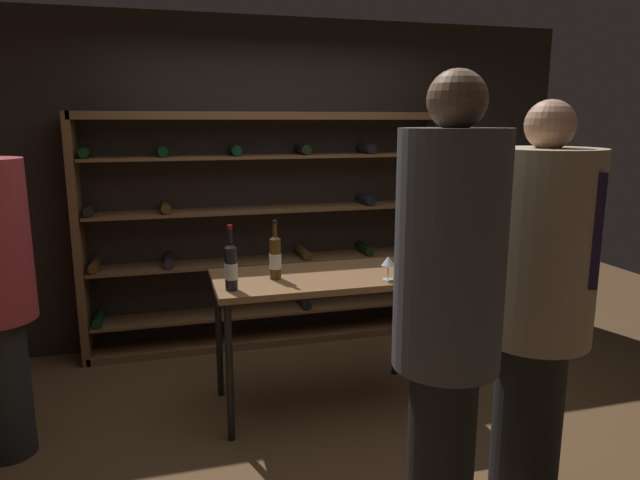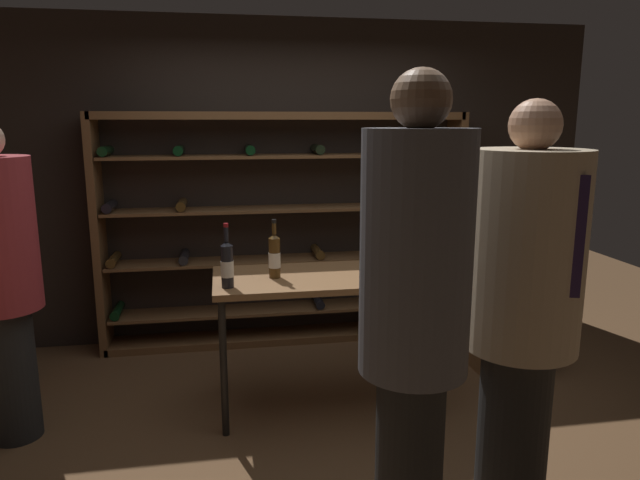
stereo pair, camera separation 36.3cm
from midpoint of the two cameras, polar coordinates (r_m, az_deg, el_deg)
name	(u,v)px [view 1 (the left image)]	position (r m, az deg, el deg)	size (l,w,h in m)	color
ground_plane	(330,425)	(3.76, -1.94, -17.86)	(9.39, 9.39, 0.00)	brown
back_wall	(273,182)	(4.96, -6.73, 5.65)	(5.23, 0.10, 2.68)	black
wine_rack	(270,230)	(4.80, -7.13, 0.94)	(3.02, 0.32, 1.92)	brown
tasting_table	(322,288)	(3.72, -2.56, -4.75)	(1.39, 0.68, 0.89)	brown
person_bystander_dark_jacket	(448,305)	(2.33, 8.14, -6.40)	(0.43, 0.43, 2.04)	black
person_guest_blue_shirt	(537,292)	(2.84, 17.25, -4.93)	(0.51, 0.51, 1.95)	black
wine_crate	(491,339)	(4.71, 14.42, -9.47)	(0.48, 0.34, 0.36)	brown
wine_bottle_red_label	(275,257)	(3.59, -7.33, -1.71)	(0.07, 0.07, 0.37)	#4C3314
wine_bottle_gold_foil	(231,267)	(3.40, -11.82, -2.62)	(0.08, 0.08, 0.38)	black
wine_glass_stemmed_left	(388,262)	(3.55, 3.85, -2.22)	(0.08, 0.08, 0.15)	silver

